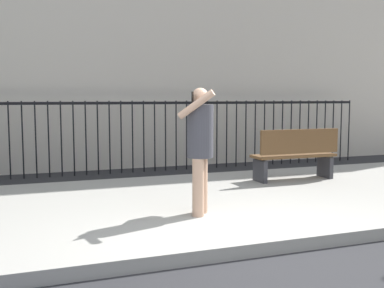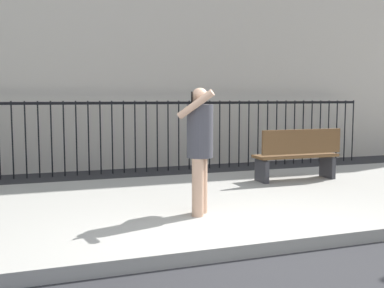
{
  "view_description": "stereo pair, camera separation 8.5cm",
  "coord_description": "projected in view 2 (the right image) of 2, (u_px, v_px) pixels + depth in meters",
  "views": [
    {
      "loc": [
        -2.19,
        -4.15,
        1.66
      ],
      "look_at": [
        -0.04,
        1.65,
        1.04
      ],
      "focal_mm": 43.21,
      "sensor_mm": 36.0,
      "label": 1
    },
    {
      "loc": [
        -2.11,
        -4.18,
        1.66
      ],
      "look_at": [
        -0.04,
        1.65,
        1.04
      ],
      "focal_mm": 43.21,
      "sensor_mm": 36.0,
      "label": 2
    }
  ],
  "objects": [
    {
      "name": "iron_fence",
      "position": [
        129.0,
        127.0,
        10.21
      ],
      "size": [
        12.03,
        0.04,
        1.6
      ],
      "color": "black",
      "rests_on": "ground"
    },
    {
      "name": "ground_plane",
      "position": [
        249.0,
        259.0,
        4.78
      ],
      "size": [
        60.0,
        60.0,
        0.0
      ],
      "primitive_type": "plane",
      "color": "#28282B"
    },
    {
      "name": "pedestrian_on_phone",
      "position": [
        200.0,
        142.0,
        5.95
      ],
      "size": [
        0.63,
        0.71,
        1.64
      ],
      "color": "tan",
      "rests_on": "sidewalk"
    },
    {
      "name": "street_bench",
      "position": [
        298.0,
        153.0,
        8.44
      ],
      "size": [
        1.6,
        0.45,
        0.95
      ],
      "color": "brown",
      "rests_on": "sidewalk"
    },
    {
      "name": "sidewalk",
      "position": [
        182.0,
        205.0,
        6.84
      ],
      "size": [
        28.0,
        4.4,
        0.15
      ],
      "primitive_type": "cube",
      "color": "#9E9B93",
      "rests_on": "ground"
    }
  ]
}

